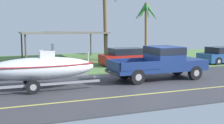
# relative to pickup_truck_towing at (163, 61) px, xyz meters

# --- Properties ---
(ground) EXTENTS (36.00, 22.00, 0.11)m
(ground) POSITION_rel_pickup_truck_towing_xyz_m (-1.10, 7.27, -1.06)
(ground) COLOR #38383D
(pickup_truck_towing) EXTENTS (5.82, 2.03, 1.89)m
(pickup_truck_towing) POSITION_rel_pickup_truck_towing_xyz_m (0.00, 0.00, 0.00)
(pickup_truck_towing) COLOR navy
(pickup_truck_towing) RESTS_ON ground
(boat_on_trailer) EXTENTS (6.47, 2.29, 2.19)m
(boat_on_trailer) POSITION_rel_pickup_truck_towing_xyz_m (-6.89, -0.00, -0.05)
(boat_on_trailer) COLOR gray
(boat_on_trailer) RESTS_ON ground
(parked_sedan_near) EXTENTS (4.53, 1.93, 1.38)m
(parked_sedan_near) POSITION_rel_pickup_truck_towing_xyz_m (0.56, 5.98, -0.38)
(parked_sedan_near) COLOR #B21E19
(parked_sedan_near) RESTS_ON ground
(carport_awning) EXTENTS (7.38, 5.34, 2.58)m
(carport_awning) POSITION_rel_pickup_truck_towing_xyz_m (-3.49, 11.57, 1.42)
(carport_awning) COLOR #4C4238
(carport_awning) RESTS_ON ground
(palm_tree_near_right) EXTENTS (2.99, 3.39, 5.61)m
(palm_tree_near_right) POSITION_rel_pickup_truck_towing_xyz_m (5.56, 12.53, 3.27)
(palm_tree_near_right) COLOR brown
(palm_tree_near_right) RESTS_ON ground
(palm_tree_mid) EXTENTS (3.00, 3.23, 6.76)m
(palm_tree_mid) POSITION_rel_pickup_truck_towing_xyz_m (-0.02, 9.68, 4.23)
(palm_tree_mid) COLOR brown
(palm_tree_mid) RESTS_ON ground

